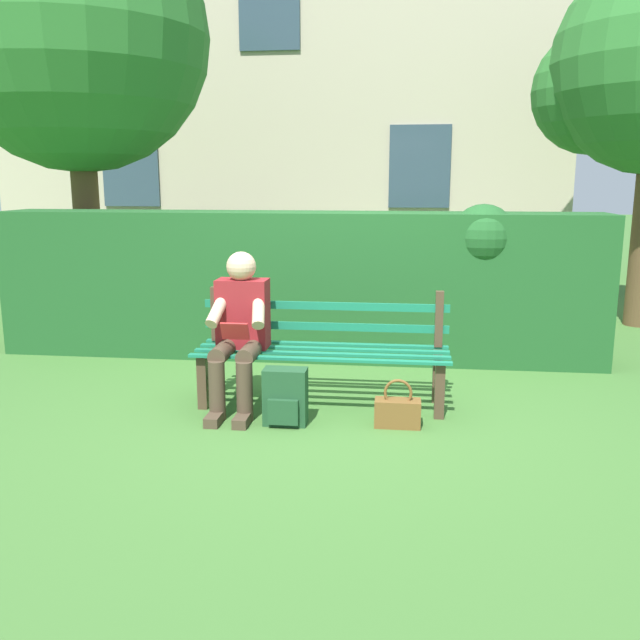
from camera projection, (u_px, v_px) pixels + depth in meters
ground at (322, 405)px, 5.16m from camera, size 60.00×60.00×0.00m
park_bench at (323, 349)px, 5.14m from camera, size 1.90×0.52×0.86m
person_seated at (239, 327)px, 5.01m from camera, size 0.44×0.73×1.16m
hedge_backdrop at (300, 282)px, 6.49m from camera, size 5.70×0.72×1.47m
tree at (67, 44)px, 7.34m from camera, size 3.01×2.87×4.62m
building_facade at (288, 80)px, 11.56m from camera, size 8.92×3.21×6.67m
backpack at (285, 397)px, 4.72m from camera, size 0.30×0.24×0.40m
handbag at (398, 411)px, 4.70m from camera, size 0.32×0.15×0.34m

